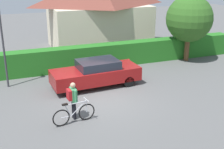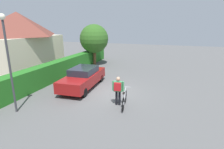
# 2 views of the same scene
# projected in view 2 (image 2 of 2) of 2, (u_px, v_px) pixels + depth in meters

# --- Properties ---
(ground_plane) EXTENTS (60.00, 60.00, 0.00)m
(ground_plane) POSITION_uv_depth(u_px,v_px,m) (107.00, 92.00, 11.78)
(ground_plane) COLOR #575757
(hedge_row) EXTENTS (21.94, 0.90, 1.42)m
(hedge_row) POSITION_uv_depth(u_px,v_px,m) (44.00, 75.00, 13.08)
(hedge_row) COLOR #246B1F
(hedge_row) RESTS_ON ground
(house_distant) EXTENTS (7.69, 4.83, 5.37)m
(house_distant) POSITION_uv_depth(u_px,v_px,m) (20.00, 41.00, 16.97)
(house_distant) COLOR beige
(house_distant) RESTS_ON ground
(parked_car_near) EXTENTS (4.66, 1.93, 1.41)m
(parked_car_near) POSITION_uv_depth(u_px,v_px,m) (83.00, 77.00, 12.43)
(parked_car_near) COLOR maroon
(parked_car_near) RESTS_ON ground
(bicycle) EXTENTS (1.80, 0.50, 0.93)m
(bicycle) POSITION_uv_depth(u_px,v_px,m) (124.00, 100.00, 9.59)
(bicycle) COLOR black
(bicycle) RESTS_ON ground
(person_rider) EXTENTS (0.38, 0.65, 1.59)m
(person_rider) POSITION_uv_depth(u_px,v_px,m) (118.00, 88.00, 9.61)
(person_rider) COLOR black
(person_rider) RESTS_ON ground
(street_lamp) EXTENTS (0.28, 0.28, 4.72)m
(street_lamp) POSITION_uv_depth(u_px,v_px,m) (8.00, 52.00, 8.32)
(street_lamp) COLOR #38383D
(street_lamp) RESTS_ON ground
(tree_kerbside) EXTENTS (3.00, 3.00, 4.29)m
(tree_kerbside) POSITION_uv_depth(u_px,v_px,m) (94.00, 39.00, 19.04)
(tree_kerbside) COLOR brown
(tree_kerbside) RESTS_ON ground
(fire_hydrant) EXTENTS (0.20, 0.20, 0.81)m
(fire_hydrant) POSITION_uv_depth(u_px,v_px,m) (81.00, 71.00, 15.25)
(fire_hydrant) COLOR red
(fire_hydrant) RESTS_ON ground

